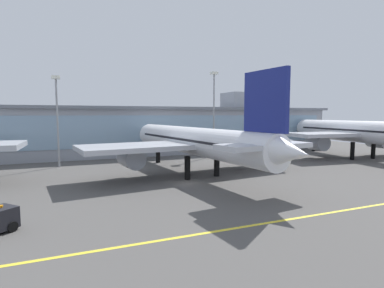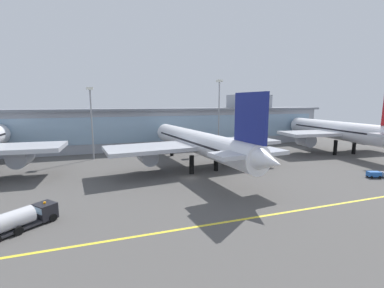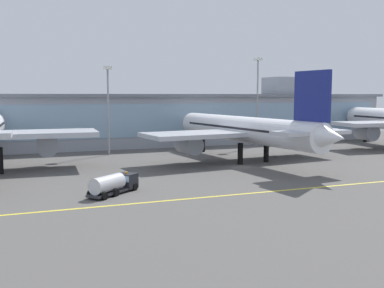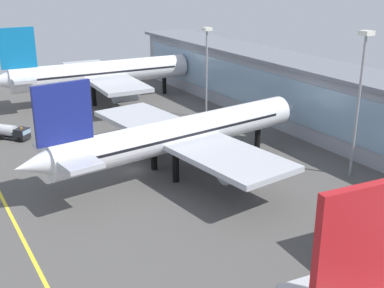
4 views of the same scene
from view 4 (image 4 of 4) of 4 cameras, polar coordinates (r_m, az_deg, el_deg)
ground_plane at (r=86.25m, az=-6.74°, el=-3.03°), size 189.87×189.87×0.00m
taxiway_centreline_stripe at (r=80.89m, az=-21.17°, el=-5.92°), size 151.89×0.50×0.01m
terminal_building at (r=105.92m, az=14.94°, el=5.12°), size 138.62×14.00×19.61m
airliner_near_left at (r=130.88m, az=-10.51°, el=8.06°), size 42.84×56.41×20.13m
airliner_near_right at (r=83.11m, az=-1.35°, el=1.14°), size 45.03×56.31×18.31m
fuel_tanker_truck at (r=107.52m, az=-20.39°, el=1.35°), size 8.46×7.71×2.90m
apron_light_mast_west at (r=112.63m, az=1.71°, el=9.88°), size 1.80×1.80×20.81m
apron_light_mast_centre at (r=83.05m, az=18.98°, el=6.56°), size 1.80×1.80×24.18m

